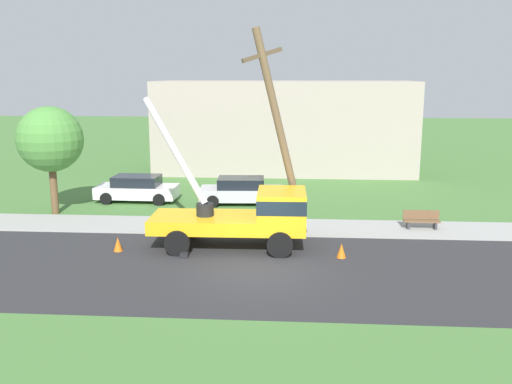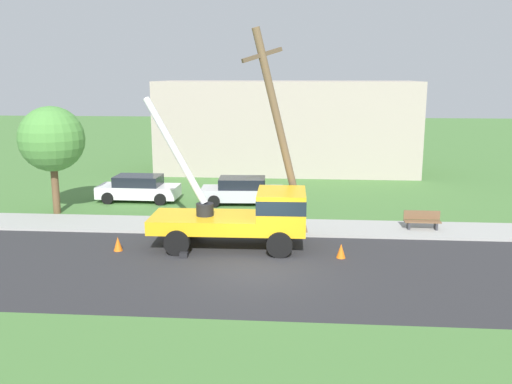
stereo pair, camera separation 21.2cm
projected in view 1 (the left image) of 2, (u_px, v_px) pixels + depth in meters
The scene contains 12 objects.
ground_plane at pixel (271, 198), 31.81m from camera, with size 120.00×120.00×0.00m, color #477538.
road_asphalt at pixel (256, 270), 20.10m from camera, with size 80.00×8.47×0.01m, color #2B2B2D.
sidewalk_strip at pixel (265, 227), 25.55m from camera, with size 80.00×2.72×0.10m, color #9E9E99.
utility_truck at pixel (249, 213), 22.44m from camera, with size 6.80×3.20×5.98m.
leaning_utility_pole at pixel (281, 133), 23.06m from camera, with size 2.81×1.91×8.75m.
traffic_cone_ahead at pixel (341, 251), 21.37m from camera, with size 0.36×0.36×0.56m, color orange.
traffic_cone_behind at pixel (118, 244), 22.16m from camera, with size 0.36×0.36×0.56m, color orange.
parked_sedan_white at pixel (137, 188), 30.77m from camera, with size 4.43×2.07×1.42m.
parked_sedan_silver at pixel (241, 191), 30.20m from camera, with size 4.49×2.18×1.42m.
park_bench at pixel (421, 220), 25.05m from camera, with size 1.60×0.45×0.90m.
roadside_tree_near at pixel (50, 140), 27.39m from camera, with size 3.21×3.21×5.37m.
lowrise_building_backdrop at pixel (284, 127), 39.79m from camera, with size 18.00×6.00×6.40m, color #A5998C.
Camera 1 is at (1.32, -19.04, 6.90)m, focal length 39.27 mm.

